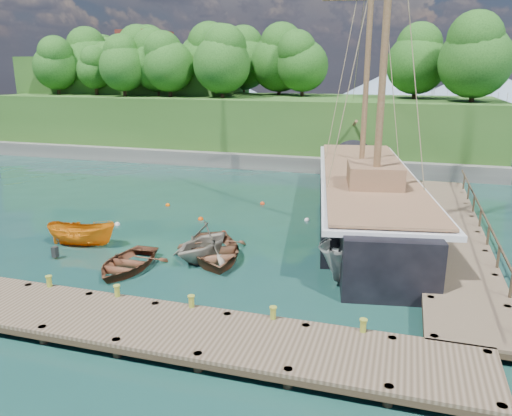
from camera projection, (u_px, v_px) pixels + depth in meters
The scene contains 22 objects.
ground at pixel (197, 264), 23.17m from camera, with size 160.00×160.00×0.00m, color #17372F.
dock_near at pixel (175, 330), 16.50m from camera, with size 20.00×3.20×1.10m.
dock_east at pixel (450, 232), 26.32m from camera, with size 3.20×24.00×1.10m.
bollard_0 at pixel (51, 301), 19.57m from camera, with size 0.26×0.26×0.45m, color olive.
bollard_1 at pixel (119, 311), 18.74m from camera, with size 0.26×0.26×0.45m, color olive.
bollard_2 at pixel (192, 322), 17.91m from camera, with size 0.26×0.26×0.45m, color olive.
bollard_3 at pixel (273, 334), 17.08m from camera, with size 0.26×0.26×0.45m, color olive.
bollard_4 at pixel (362, 348), 16.25m from camera, with size 0.26×0.26×0.45m, color olive.
rowboat_0 at pixel (127, 269), 22.63m from camera, with size 2.88×4.03×0.84m, color #59311E.
rowboat_1 at pixel (203, 259), 23.86m from camera, with size 3.15×3.65×1.92m, color #6E695B.
rowboat_2 at pixel (215, 258), 23.92m from camera, with size 3.54×4.96×1.03m, color brown.
motorboat_orange at pixel (83, 245), 25.67m from camera, with size 1.38×3.68×1.42m, color orange.
cabin_boat_white at pixel (352, 271), 22.40m from camera, with size 2.01×5.33×2.06m, color silver.
schooner at pixel (366, 199), 29.90m from camera, with size 9.05×29.41×22.01m.
mooring_buoy_0 at pixel (117, 225), 28.97m from camera, with size 0.33×0.33×0.33m, color silver.
mooring_buoy_1 at pixel (201, 220), 29.98m from camera, with size 0.33×0.33×0.33m, color #D23D04.
mooring_buoy_2 at pixel (223, 234), 27.36m from camera, with size 0.37×0.37×0.37m, color #F3310C.
mooring_buoy_3 at pixel (307, 221), 29.80m from camera, with size 0.31×0.31×0.31m, color white.
mooring_buoy_4 at pixel (168, 206), 33.02m from camera, with size 0.30×0.30×0.30m, color #D25200.
mooring_buoy_5 at pixel (262, 204), 33.40m from camera, with size 0.31×0.31×0.31m, color red.
headland at pixel (200, 99), 54.14m from camera, with size 51.00×19.31×12.90m.
distant_ridge at pixel (381, 95), 85.33m from camera, with size 117.00×40.00×10.00m.
Camera 1 is at (8.84, -19.89, 8.81)m, focal length 35.00 mm.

